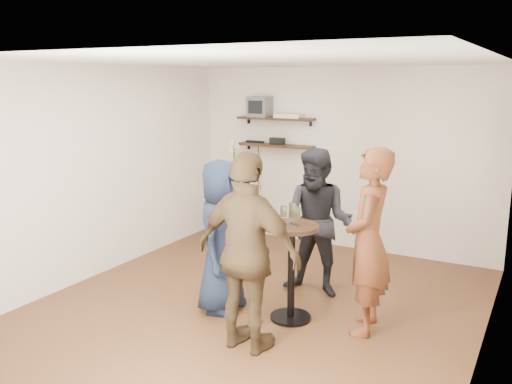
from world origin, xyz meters
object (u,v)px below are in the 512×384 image
Objects in this scene: person_brown at (248,254)px; radio at (277,141)px; person_navy at (222,236)px; crt_monitor at (260,107)px; drinks_table at (291,259)px; person_plaid at (368,242)px; dvd_deck at (289,116)px; person_dark at (318,223)px; side_table at (234,204)px.

radio is at bearing -61.98° from person_brown.
person_navy is at bearing -37.22° from person_brown.
drinks_table is (1.71, -2.49, -1.37)m from crt_monitor.
person_plaid is at bearing -43.81° from crt_monitor.
person_navy is 0.89× the size of person_brown.
drinks_table is at bearing -63.76° from dvd_deck.
person_navy is (-0.75, -0.13, 0.17)m from drinks_table.
crt_monitor is 3.80m from person_brown.
crt_monitor reaches higher than person_plaid.
dvd_deck is (0.49, 0.00, -0.12)m from crt_monitor.
person_navy reaches higher than drinks_table.
person_plaid is at bearing -50.08° from dvd_deck.
drinks_table is at bearing -90.00° from person_plaid.
person_navy is at bearing -169.89° from drinks_table.
radio is at bearing 0.00° from crt_monitor.
person_brown is (0.67, -0.62, 0.10)m from person_navy.
person_navy is at bearing -79.61° from dvd_deck.
dvd_deck is 3.23m from person_plaid.
crt_monitor is at bearing 180.00° from dvd_deck.
drinks_table is 0.78m from person_navy.
person_navy is (0.48, -2.62, -1.08)m from dvd_deck.
person_dark is at bearing -55.35° from dvd_deck.
person_plaid is 1.52m from person_navy.
person_navy reaches higher than radio.
crt_monitor is 0.20× the size of person_navy.
side_table is 0.65× the size of drinks_table.
drinks_table is 0.60× the size of person_dark.
person_navy is at bearing -131.10° from person_dark.
side_table is (-0.82, -0.22, -1.37)m from dvd_deck.
crt_monitor is at bearing -143.62° from person_plaid.
person_dark reaches higher than radio.
person_brown is (-0.82, -0.88, 0.01)m from person_plaid.
radio is at bearing 126.46° from person_dark.
dvd_deck reaches higher than drinks_table.
drinks_table is 0.80m from person_plaid.
person_brown is (1.35, -3.24, -0.61)m from radio.
person_brown is (-0.04, -1.51, 0.07)m from person_dark.
person_brown is (1.64, -3.24, -1.11)m from crt_monitor.
dvd_deck is at bearing 0.00° from crt_monitor.
crt_monitor is at bearing 180.00° from radio.
side_table is (-0.63, -0.22, -0.99)m from radio.
crt_monitor is at bearing -57.73° from person_brown.
dvd_deck reaches higher than side_table.
person_plaid is at bearing -37.49° from side_table.
radio is (0.29, 0.00, -0.50)m from crt_monitor.
dvd_deck is at bearing 0.28° from person_navy.
drinks_table is 0.55× the size of person_brown.
crt_monitor is 3.04m from person_navy.
side_table is at bearing 132.01° from drinks_table.
crt_monitor is 0.18× the size of person_brown.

